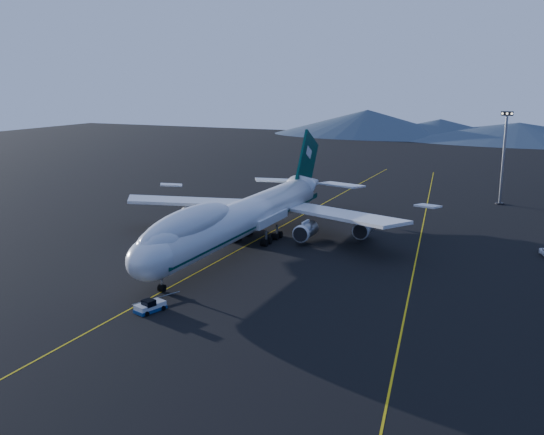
% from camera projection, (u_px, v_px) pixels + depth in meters
% --- Properties ---
extents(ground, '(500.00, 500.00, 0.00)m').
position_uv_depth(ground, '(244.00, 247.00, 112.07)').
color(ground, black).
rests_on(ground, ground).
extents(taxiway_line_main, '(0.25, 220.00, 0.01)m').
position_uv_depth(taxiway_line_main, '(244.00, 247.00, 112.07)').
color(taxiway_line_main, gold).
rests_on(taxiway_line_main, ground).
extents(taxiway_line_side, '(28.08, 198.09, 0.01)m').
position_uv_depth(taxiway_line_side, '(418.00, 252.00, 108.97)').
color(taxiway_line_side, gold).
rests_on(taxiway_line_side, ground).
extents(boeing_747, '(59.62, 72.43, 19.37)m').
position_uv_depth(boeing_747, '(244.00, 216.00, 110.81)').
color(boeing_747, silver).
rests_on(boeing_747, ground).
extents(pushback_tug, '(3.28, 4.59, 1.81)m').
position_uv_depth(pushback_tug, '(150.00, 307.00, 80.84)').
color(pushback_tug, silver).
rests_on(pushback_tug, ground).
extents(floodlight_mast, '(2.82, 2.12, 22.83)m').
position_uv_depth(floodlight_mast, '(503.00, 158.00, 148.12)').
color(floodlight_mast, black).
rests_on(floodlight_mast, ground).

